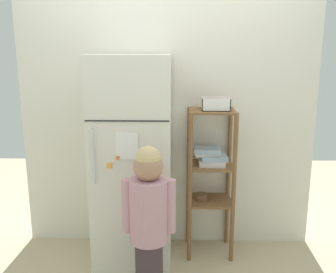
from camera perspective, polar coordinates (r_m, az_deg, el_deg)
The scene contains 6 objects.
ground_plane at distance 3.34m, azimuth -0.23°, elevation -18.20°, with size 6.00×6.00×0.00m, color tan.
kitchen_wall_back at distance 3.27m, azimuth -0.07°, elevation 1.91°, with size 2.56×0.03×2.20m, color silver.
refrigerator at distance 3.03m, azimuth -5.37°, elevation -3.92°, with size 0.61×0.64×1.70m.
child_standing at distance 2.56m, azimuth -2.95°, elevation -11.14°, with size 0.36×0.27×1.13m.
pantry_shelf_unit at distance 3.17m, azimuth 6.45°, elevation -4.77°, with size 0.39×0.35×1.26m.
fruit_bin at distance 3.05m, azimuth 7.32°, elevation 4.76°, with size 0.22×0.19×0.10m.
Camera 1 is at (0.08, -2.86, 1.72)m, focal length 39.91 mm.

